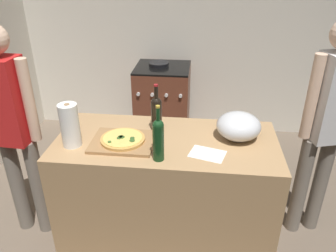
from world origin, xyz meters
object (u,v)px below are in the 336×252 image
at_px(person_in_stripes, 13,124).
at_px(person_in_red, 325,123).
at_px(paper_towel_roll, 70,125).
at_px(stove, 163,104).
at_px(pizza, 123,139).
at_px(wine_bottle_amber, 158,138).
at_px(wine_bottle_green, 156,112).
at_px(mixing_bowl, 239,126).

xyz_separation_m(person_in_stripes, person_in_red, (2.19, 0.24, 0.01)).
xyz_separation_m(paper_towel_roll, stove, (0.36, 1.77, -0.62)).
xyz_separation_m(pizza, wine_bottle_amber, (0.25, -0.16, 0.11)).
xyz_separation_m(wine_bottle_green, person_in_red, (1.17, 0.18, -0.11)).
distance_m(stove, person_in_red, 1.95).
bearing_deg(pizza, wine_bottle_green, 46.26).
xyz_separation_m(paper_towel_roll, person_in_red, (1.68, 0.44, -0.11)).
height_order(mixing_bowl, wine_bottle_green, wine_bottle_green).
bearing_deg(wine_bottle_green, paper_towel_roll, -152.88).
distance_m(pizza, person_in_red, 1.42).
xyz_separation_m(wine_bottle_amber, stove, (-0.21, 1.88, -0.62)).
xyz_separation_m(paper_towel_roll, person_in_stripes, (-0.51, 0.20, -0.12)).
xyz_separation_m(wine_bottle_green, stove, (-0.15, 1.51, -0.61)).
distance_m(wine_bottle_green, wine_bottle_amber, 0.37).
bearing_deg(person_in_stripes, pizza, -9.49).
relative_size(paper_towel_roll, wine_bottle_amber, 0.82).
relative_size(pizza, paper_towel_roll, 1.00).
bearing_deg(wine_bottle_green, person_in_red, 8.60).
bearing_deg(person_in_red, stove, 134.65).
relative_size(mixing_bowl, person_in_red, 0.17).
bearing_deg(paper_towel_roll, pizza, 10.58).
height_order(mixing_bowl, person_in_stripes, person_in_stripes).
bearing_deg(person_in_stripes, wine_bottle_amber, -15.60).
bearing_deg(wine_bottle_green, stove, 95.59).
relative_size(wine_bottle_amber, stove, 0.37).
height_order(mixing_bowl, person_in_red, person_in_red).
height_order(mixing_bowl, paper_towel_roll, paper_towel_roll).
relative_size(stove, person_in_stripes, 0.58).
height_order(pizza, person_in_red, person_in_red).
bearing_deg(paper_towel_roll, wine_bottle_green, 27.12).
bearing_deg(wine_bottle_green, mixing_bowl, -5.48).
distance_m(mixing_bowl, wine_bottle_green, 0.55).
distance_m(pizza, stove, 1.79).
distance_m(pizza, mixing_bowl, 0.76).
xyz_separation_m(mixing_bowl, person_in_stripes, (-1.56, -0.01, -0.07)).
distance_m(mixing_bowl, person_in_red, 0.67).
bearing_deg(person_in_stripes, mixing_bowl, 0.40).
relative_size(wine_bottle_green, person_in_stripes, 0.20).
distance_m(pizza, person_in_stripes, 0.83).
height_order(mixing_bowl, stove, mixing_bowl).
bearing_deg(person_in_stripes, stove, 61.24).
bearing_deg(paper_towel_roll, person_in_stripes, 158.86).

